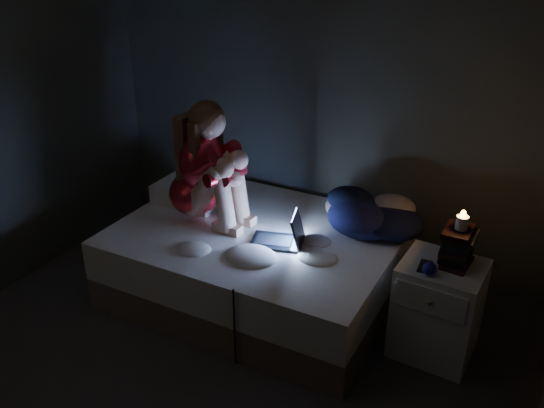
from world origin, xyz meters
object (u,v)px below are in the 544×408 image
Objects in this scene: nightstand at (437,309)px; woman at (193,159)px; phone at (426,267)px; laptop at (276,227)px; candle at (462,223)px; bed at (257,262)px.

woman is at bearing -177.61° from nightstand.
woman reaches higher than phone.
phone is (0.99, -0.03, -0.00)m from laptop.
woman reaches higher than candle.
candle is at bearing -11.30° from laptop.
bed is at bearing 5.62° from woman.
laptop is at bearing -174.91° from candle.
bed is 1.48m from candle.
laptop is at bearing 171.68° from phone.
phone is at bearing -0.24° from woman.
laptop is 2.40× the size of phone.
candle is at bearing 0.01° from bed.
nightstand is (1.08, 0.06, -0.32)m from laptop.
bed is 0.44m from laptop.
candle is (1.33, 0.00, 0.64)m from bed.
laptop is at bearing -3.28° from woman.
bed is 1.26m from phone.
phone is (1.19, -0.13, 0.38)m from bed.
phone is (-0.09, -0.08, 0.32)m from nightstand.
candle is (1.13, 0.10, 0.26)m from laptop.
nightstand is at bearing -1.92° from bed.
candle is at bearing 4.04° from woman.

